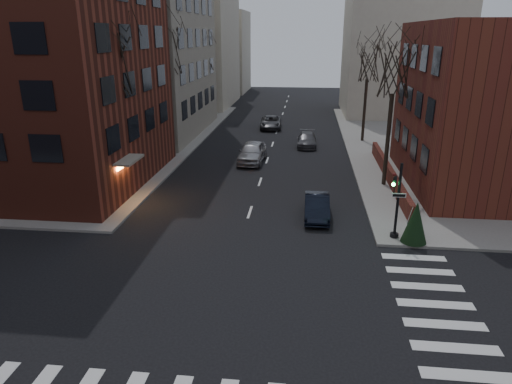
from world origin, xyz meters
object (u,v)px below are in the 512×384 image
(tree_left_b, at_px, (167,50))
(sandwich_board, at_px, (414,215))
(tree_right_b, at_px, (368,63))
(car_lane_silver, at_px, (252,152))
(traffic_signal, at_px, (396,205))
(evergreen_shrub, at_px, (415,222))
(car_lane_far, at_px, (271,122))
(parked_sedan, at_px, (317,207))
(tree_right_a, at_px, (395,69))
(tree_left_a, at_px, (109,64))
(streetlamp_far, at_px, (213,86))
(streetlamp_near, at_px, (163,113))
(tree_left_c, at_px, (203,54))
(car_lane_gray, at_px, (307,140))

(tree_left_b, distance_m, sandwich_board, 24.96)
(tree_right_b, relative_size, car_lane_silver, 1.84)
(traffic_signal, height_order, evergreen_shrub, traffic_signal)
(sandwich_board, bearing_deg, car_lane_silver, 152.58)
(car_lane_far, bearing_deg, sandwich_board, -71.76)
(parked_sedan, xyz_separation_m, car_lane_far, (-4.80, 26.21, 0.02))
(tree_right_b, bearing_deg, tree_right_a, -90.00)
(sandwich_board, relative_size, evergreen_shrub, 0.45)
(tree_left_a, relative_size, streetlamp_far, 1.63)
(tree_right_b, distance_m, streetlamp_near, 20.01)
(tree_left_b, xyz_separation_m, sandwich_board, (18.19, -14.95, -8.28))
(streetlamp_far, bearing_deg, car_lane_far, -29.42)
(tree_left_a, bearing_deg, tree_left_c, 90.00)
(streetlamp_far, xyz_separation_m, sandwich_board, (17.59, -30.95, -3.60))
(sandwich_board, height_order, evergreen_shrub, evergreen_shrub)
(tree_right_b, bearing_deg, tree_left_b, -161.18)
(tree_right_b, height_order, sandwich_board, tree_right_b)
(tree_right_b, bearing_deg, traffic_signal, -92.15)
(traffic_signal, height_order, sandwich_board, traffic_signal)
(car_lane_gray, bearing_deg, car_lane_silver, -126.16)
(tree_right_a, distance_m, car_lane_silver, 13.43)
(streetlamp_near, bearing_deg, parked_sedan, -40.41)
(tree_left_b, distance_m, parked_sedan, 20.95)
(car_lane_silver, bearing_deg, tree_left_a, -126.13)
(traffic_signal, bearing_deg, sandwich_board, 54.72)
(car_lane_gray, bearing_deg, tree_right_b, 24.86)
(car_lane_silver, height_order, car_lane_gray, car_lane_silver)
(sandwich_board, bearing_deg, tree_left_b, 162.38)
(traffic_signal, xyz_separation_m, tree_left_c, (-16.74, 31.01, 6.12))
(streetlamp_far, bearing_deg, evergreen_shrub, -63.00)
(tree_left_c, bearing_deg, tree_left_a, -90.00)
(tree_left_c, height_order, streetlamp_near, tree_left_c)
(streetlamp_far, bearing_deg, car_lane_silver, -69.47)
(streetlamp_near, xyz_separation_m, car_lane_silver, (6.99, 1.34, -3.39))
(streetlamp_far, height_order, car_lane_gray, streetlamp_far)
(tree_right_a, xyz_separation_m, streetlamp_far, (-17.00, 24.00, -3.79))
(parked_sedan, bearing_deg, car_lane_silver, 113.76)
(tree_left_b, distance_m, car_lane_silver, 11.39)
(tree_right_a, xyz_separation_m, parked_sedan, (-4.80, -6.39, -7.36))
(car_lane_silver, relative_size, evergreen_shrub, 2.31)
(traffic_signal, bearing_deg, car_lane_far, 106.86)
(tree_left_a, relative_size, parked_sedan, 2.52)
(tree_left_c, height_order, streetlamp_far, tree_left_c)
(tree_left_a, bearing_deg, tree_right_a, 12.80)
(car_lane_silver, bearing_deg, parked_sedan, -63.08)
(tree_left_a, xyz_separation_m, car_lane_far, (8.00, 23.83, -7.78))
(tree_left_b, height_order, tree_right_b, tree_left_b)
(evergreen_shrub, bearing_deg, streetlamp_near, 141.66)
(tree_right_a, xyz_separation_m, car_lane_gray, (-5.48, 11.49, -7.39))
(tree_right_a, bearing_deg, traffic_signal, -95.47)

